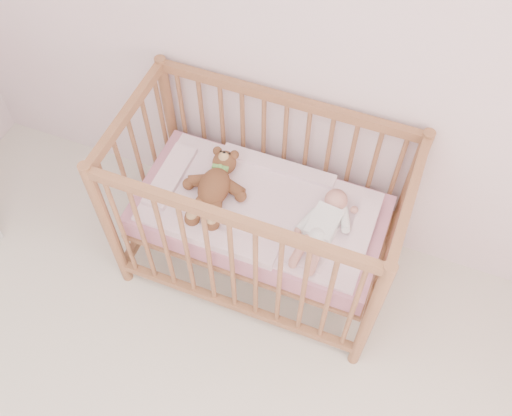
% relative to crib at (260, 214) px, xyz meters
% --- Properties ---
extents(wall_back, '(4.00, 0.02, 2.70)m').
position_rel_crib_xyz_m(wall_back, '(0.08, 0.40, 0.85)').
color(wall_back, silver).
rests_on(wall_back, floor).
extents(crib, '(1.36, 0.76, 1.00)m').
position_rel_crib_xyz_m(crib, '(0.00, 0.00, 0.00)').
color(crib, '#9A6741').
rests_on(crib, floor).
extents(mattress, '(1.22, 0.62, 0.13)m').
position_rel_crib_xyz_m(mattress, '(0.00, 0.00, -0.01)').
color(mattress, '#C97D98').
rests_on(mattress, crib).
extents(blanket, '(1.10, 0.58, 0.06)m').
position_rel_crib_xyz_m(blanket, '(0.00, 0.00, 0.06)').
color(blanket, '#F2A6BA').
rests_on(blanket, mattress).
extents(baby, '(0.29, 0.52, 0.12)m').
position_rel_crib_xyz_m(baby, '(0.32, -0.02, 0.14)').
color(baby, white).
rests_on(baby, blanket).
extents(teddy_bear, '(0.38, 0.51, 0.13)m').
position_rel_crib_xyz_m(teddy_bear, '(-0.23, -0.02, 0.15)').
color(teddy_bear, brown).
rests_on(teddy_bear, blanket).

